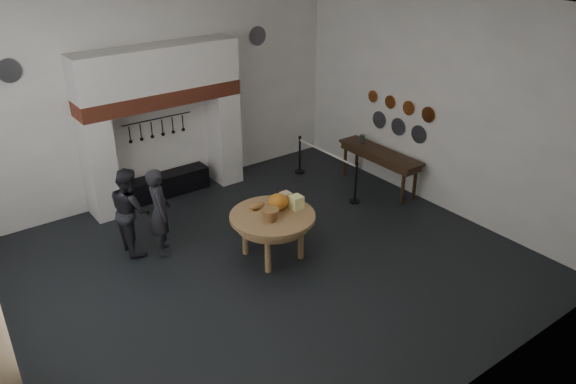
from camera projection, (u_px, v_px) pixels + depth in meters
floor at (260, 268)px, 10.13m from camera, size 9.00×8.00×0.02m
ceiling at (253, 9)px, 8.13m from camera, size 9.00×8.00×0.02m
wall_back at (153, 96)px, 12.00m from camera, size 9.00×0.02×4.50m
wall_front at (457, 262)px, 6.26m from camera, size 9.00×0.02×4.50m
wall_right at (439, 103)px, 11.54m from camera, size 0.02×8.00×4.50m
chimney_pier_left at (99, 168)px, 11.48m from camera, size 0.55×0.70×2.15m
chimney_pier_right at (224, 137)px, 13.06m from camera, size 0.55×0.70×2.15m
hearth_brick_band at (160, 97)px, 11.72m from camera, size 3.50×0.72×0.32m
chimney_hood at (157, 68)px, 11.45m from camera, size 3.50×0.70×0.90m
iron_range at (168, 184)px, 12.69m from camera, size 1.90×0.45×0.50m
utensil_rail at (157, 119)px, 12.17m from camera, size 1.60×0.02×0.02m
door_jamb_near at (7, 377)px, 5.99m from camera, size 0.22×0.30×2.60m
work_table at (273, 216)px, 10.12m from camera, size 1.85×1.85×0.07m
pumpkin at (278, 202)px, 10.22m from camera, size 0.36×0.36×0.31m
cheese_block_big at (296, 202)px, 10.29m from camera, size 0.22×0.22×0.24m
cheese_block_small at (286, 197)px, 10.50m from camera, size 0.18×0.18×0.20m
wicker_basket at (270, 215)px, 9.87m from camera, size 0.38×0.38×0.22m
bread_loaf at (257, 206)px, 10.28m from camera, size 0.31×0.18×0.13m
visitor_near at (160, 212)px, 10.26m from camera, size 0.57×0.71×1.70m
visitor_far at (130, 210)px, 10.34m from camera, size 0.66×0.84×1.67m
side_table at (380, 152)px, 12.76m from camera, size 0.55×2.20×0.06m
pewter_jug at (362, 139)px, 13.13m from camera, size 0.12×0.12×0.22m
copper_pan_a at (428, 115)px, 11.79m from camera, size 0.03×0.34×0.34m
copper_pan_b at (409, 108)px, 12.19m from camera, size 0.03×0.32×0.32m
copper_pan_c at (390, 102)px, 12.58m from camera, size 0.03×0.30×0.30m
copper_pan_d at (373, 96)px, 12.98m from camera, size 0.03×0.28×0.28m
pewter_plate_left at (419, 134)px, 12.16m from camera, size 0.03×0.40×0.40m
pewter_plate_mid at (398, 127)px, 12.59m from camera, size 0.03×0.40×0.40m
pewter_plate_right at (379, 120)px, 13.02m from camera, size 0.03×0.40×0.40m
pewter_plate_back_left at (9, 71)px, 10.10m from camera, size 0.44×0.03×0.44m
pewter_plate_back_right at (258, 36)px, 12.99m from camera, size 0.44×0.03×0.44m
barrier_post_near at (356, 184)px, 12.25m from camera, size 0.05×0.05×0.90m
barrier_post_far at (300, 155)px, 13.69m from camera, size 0.05×0.05×0.90m
barrier_rope at (327, 153)px, 12.79m from camera, size 0.04×2.00×0.04m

